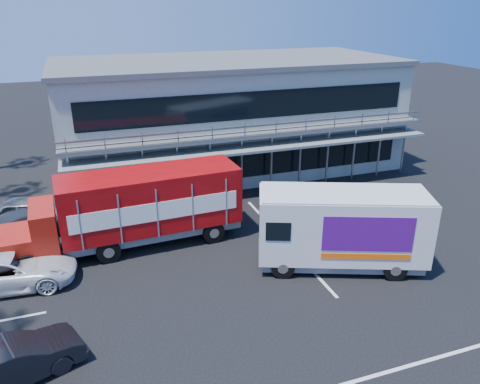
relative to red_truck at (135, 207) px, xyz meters
name	(u,v)px	position (x,y,z in m)	size (l,w,h in m)	color
ground	(271,281)	(4.73, -4.96, -1.97)	(120.00, 120.00, 0.00)	black
building	(228,114)	(7.73, 9.98, 1.69)	(22.40, 12.00, 7.30)	gray
red_truck	(135,207)	(0.00, 0.00, 0.00)	(10.75, 3.08, 3.58)	#A3180D
white_van	(342,228)	(8.04, -4.81, -0.14)	(7.45, 4.84, 3.45)	silver
parked_car_b	(13,362)	(-4.77, -7.46, -1.28)	(1.46, 4.18, 1.38)	black
parked_car_c	(11,271)	(-5.33, -1.82, -1.26)	(2.34, 5.07, 1.41)	silver
parked_car_d	(32,223)	(-4.77, 2.64, -1.25)	(2.00, 4.92, 1.43)	#2F363F
parked_car_e	(33,212)	(-4.77, 3.66, -1.13)	(1.97, 4.90, 1.67)	slate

